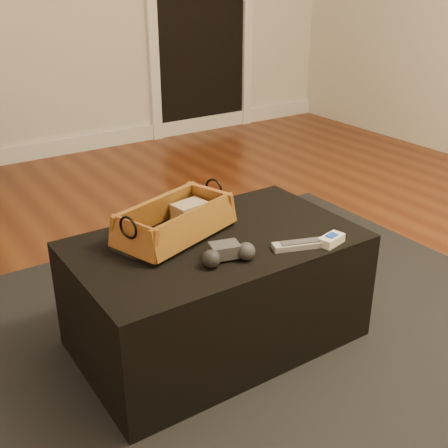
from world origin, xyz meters
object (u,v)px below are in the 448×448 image
tv_remote (175,233)px  silver_remote (302,244)px  game_controller (227,253)px  ottoman (216,291)px  cream_gadget (331,240)px  wicker_basket (175,223)px

tv_remote → silver_remote: tv_remote is taller
tv_remote → game_controller: (0.06, -0.23, 0.00)m
ottoman → silver_remote: size_ratio=4.76×
ottoman → game_controller: 0.29m
silver_remote → cream_gadget: bearing=-20.2°
wicker_basket → cream_gadget: size_ratio=4.60×
cream_gadget → wicker_basket: bearing=140.0°
wicker_basket → game_controller: size_ratio=2.56×
tv_remote → silver_remote: bearing=-65.8°
ottoman → cream_gadget: size_ratio=9.55×
tv_remote → cream_gadget: bearing=-61.8°
tv_remote → game_controller: size_ratio=1.22×
tv_remote → cream_gadget: 0.54m
wicker_basket → cream_gadget: (0.41, -0.35, -0.04)m
ottoman → cream_gadget: (0.31, -0.25, 0.23)m
ottoman → game_controller: bearing=-110.4°
ottoman → tv_remote: (-0.12, 0.07, 0.24)m
game_controller → cream_gadget: (0.37, -0.09, -0.01)m
ottoman → silver_remote: 0.37m
ottoman → game_controller: game_controller is taller
silver_remote → cream_gadget: size_ratio=2.01×
ottoman → tv_remote: size_ratio=4.35×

